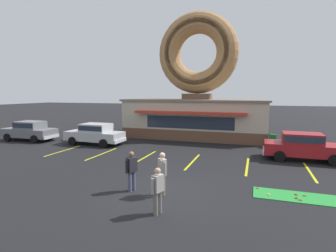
# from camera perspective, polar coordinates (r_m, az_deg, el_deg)

# --- Properties ---
(ground_plane) EXTENTS (160.00, 160.00, 0.00)m
(ground_plane) POSITION_cam_1_polar(r_m,az_deg,el_deg) (10.64, -1.28, -14.32)
(ground_plane) COLOR black
(donut_shop_building) EXTENTS (12.30, 6.75, 10.96)m
(donut_shop_building) POSITION_cam_1_polar(r_m,az_deg,el_deg) (23.81, 6.34, 6.74)
(donut_shop_building) COLOR brown
(donut_shop_building) RESTS_ON ground
(putting_mat) EXTENTS (3.92, 1.17, 0.03)m
(putting_mat) POSITION_cam_1_polar(r_m,az_deg,el_deg) (11.38, 28.27, -13.67)
(putting_mat) COLOR green
(putting_mat) RESTS_ON ground
(mini_donut_near_left) EXTENTS (0.13, 0.13, 0.04)m
(mini_donut_near_left) POSITION_cam_1_polar(r_m,az_deg,el_deg) (11.59, 18.96, -12.64)
(mini_donut_near_left) COLOR #A5724C
(mini_donut_near_left) RESTS_ON putting_mat
(mini_donut_mid_left) EXTENTS (0.13, 0.13, 0.04)m
(mini_donut_mid_left) POSITION_cam_1_polar(r_m,az_deg,el_deg) (11.06, 21.07, -13.70)
(mini_donut_mid_left) COLOR #E5C666
(mini_donut_mid_left) RESTS_ON putting_mat
(mini_donut_mid_centre) EXTENTS (0.13, 0.13, 0.04)m
(mini_donut_mid_centre) POSITION_cam_1_polar(r_m,az_deg,el_deg) (11.10, 26.16, -13.89)
(mini_donut_mid_centre) COLOR brown
(mini_donut_mid_centre) RESTS_ON putting_mat
(mini_donut_mid_right) EXTENTS (0.13, 0.13, 0.04)m
(mini_donut_mid_right) POSITION_cam_1_polar(r_m,az_deg,el_deg) (11.50, 27.63, -13.23)
(mini_donut_mid_right) COLOR #A5724C
(mini_donut_mid_right) RESTS_ON putting_mat
(mini_donut_far_left) EXTENTS (0.13, 0.13, 0.04)m
(mini_donut_far_left) POSITION_cam_1_polar(r_m,az_deg,el_deg) (11.46, 26.09, -13.22)
(mini_donut_far_left) COLOR brown
(mini_donut_far_left) RESTS_ON putting_mat
(mini_donut_far_centre) EXTENTS (0.13, 0.13, 0.04)m
(mini_donut_far_centre) POSITION_cam_1_polar(r_m,az_deg,el_deg) (11.00, 26.93, -14.13)
(mini_donut_far_centre) COLOR #A5724C
(mini_donut_far_centre) RESTS_ON putting_mat
(golf_ball) EXTENTS (0.04, 0.04, 0.04)m
(golf_ball) POSITION_cam_1_polar(r_m,az_deg,el_deg) (11.26, 25.45, -13.54)
(golf_ball) COLOR white
(golf_ball) RESTS_ON putting_mat
(car_red) EXTENTS (4.59, 2.05, 1.60)m
(car_red) POSITION_cam_1_polar(r_m,az_deg,el_deg) (17.17, 27.43, -3.80)
(car_red) COLOR maroon
(car_red) RESTS_ON ground
(car_silver) EXTENTS (4.59, 2.04, 1.60)m
(car_silver) POSITION_cam_1_polar(r_m,az_deg,el_deg) (20.72, -15.58, -1.50)
(car_silver) COLOR #B2B5BA
(car_silver) RESTS_ON ground
(car_grey) EXTENTS (4.60, 2.06, 1.60)m
(car_grey) POSITION_cam_1_polar(r_m,az_deg,el_deg) (24.48, -27.91, -0.78)
(car_grey) COLOR slate
(car_grey) RESTS_ON ground
(pedestrian_blue_sweater_man) EXTENTS (0.43, 0.48, 1.67)m
(pedestrian_blue_sweater_man) POSITION_cam_1_polar(r_m,az_deg,el_deg) (10.12, -1.23, -9.91)
(pedestrian_blue_sweater_man) COLOR #7F7056
(pedestrian_blue_sweater_man) RESTS_ON ground
(pedestrian_hooded_kid) EXTENTS (0.37, 0.55, 1.61)m
(pedestrian_hooded_kid) POSITION_cam_1_polar(r_m,az_deg,el_deg) (10.65, -7.93, -9.32)
(pedestrian_hooded_kid) COLOR #474C66
(pedestrian_hooded_kid) RESTS_ON ground
(pedestrian_leather_jacket_man) EXTENTS (0.35, 0.57, 1.54)m
(pedestrian_leather_jacket_man) POSITION_cam_1_polar(r_m,az_deg,el_deg) (8.64, -2.27, -13.53)
(pedestrian_leather_jacket_man) COLOR slate
(pedestrian_leather_jacket_man) RESTS_ON ground
(trash_bin) EXTENTS (0.57, 0.57, 0.97)m
(trash_bin) POSITION_cam_1_polar(r_m,az_deg,el_deg) (20.38, 21.83, -2.95)
(trash_bin) COLOR #1E662D
(trash_bin) RESTS_ON ground
(parking_stripe_far_left) EXTENTS (0.12, 3.60, 0.01)m
(parking_stripe_far_left) POSITION_cam_1_polar(r_m,az_deg,el_deg) (19.30, -21.71, -5.00)
(parking_stripe_far_left) COLOR yellow
(parking_stripe_far_left) RESTS_ON ground
(parking_stripe_left) EXTENTS (0.12, 3.60, 0.01)m
(parking_stripe_left) POSITION_cam_1_polar(r_m,az_deg,el_deg) (17.53, -14.18, -5.90)
(parking_stripe_left) COLOR yellow
(parking_stripe_left) RESTS_ON ground
(parking_stripe_mid_left) EXTENTS (0.12, 3.60, 0.01)m
(parking_stripe_mid_left) POSITION_cam_1_polar(r_m,az_deg,el_deg) (16.13, -5.12, -6.84)
(parking_stripe_mid_left) COLOR yellow
(parking_stripe_mid_left) RESTS_ON ground
(parking_stripe_centre) EXTENTS (0.12, 3.60, 0.01)m
(parking_stripe_centre) POSITION_cam_1_polar(r_m,az_deg,el_deg) (15.20, 5.39, -7.72)
(parking_stripe_centre) COLOR yellow
(parking_stripe_centre) RESTS_ON ground
(parking_stripe_mid_right) EXTENTS (0.12, 3.60, 0.01)m
(parking_stripe_mid_right) POSITION_cam_1_polar(r_m,az_deg,el_deg) (14.83, 16.86, -8.38)
(parking_stripe_mid_right) COLOR yellow
(parking_stripe_mid_right) RESTS_ON ground
(parking_stripe_right) EXTENTS (0.12, 3.60, 0.01)m
(parking_stripe_right) POSITION_cam_1_polar(r_m,az_deg,el_deg) (15.06, 28.47, -8.71)
(parking_stripe_right) COLOR yellow
(parking_stripe_right) RESTS_ON ground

